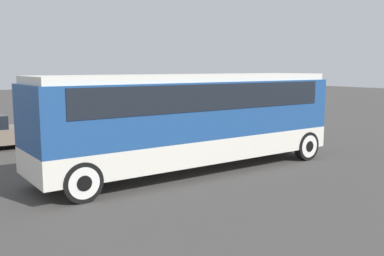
{
  "coord_description": "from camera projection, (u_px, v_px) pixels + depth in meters",
  "views": [
    {
      "loc": [
        -8.18,
        -11.36,
        3.42
      ],
      "look_at": [
        0.0,
        0.0,
        1.44
      ],
      "focal_mm": 40.0,
      "sensor_mm": 36.0,
      "label": 1
    }
  ],
  "objects": [
    {
      "name": "ground_plane",
      "position": [
        192.0,
        170.0,
        14.34
      ],
      "size": [
        120.0,
        120.0,
        0.0
      ],
      "primitive_type": "plane",
      "color": "#423F3D"
    },
    {
      "name": "tour_bus",
      "position": [
        194.0,
        113.0,
        14.13
      ],
      "size": [
        10.6,
        2.61,
        3.2
      ],
      "color": "silver",
      "rests_on": "ground_plane"
    },
    {
      "name": "parked_car_near",
      "position": [
        91.0,
        122.0,
        21.33
      ],
      "size": [
        4.69,
        1.83,
        1.51
      ],
      "color": "navy",
      "rests_on": "ground_plane"
    }
  ]
}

